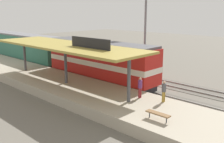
{
  "coord_description": "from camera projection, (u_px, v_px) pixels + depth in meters",
  "views": [
    {
      "loc": [
        -19.39,
        -20.16,
        7.85
      ],
      "look_at": [
        -1.38,
        -3.18,
        2.0
      ],
      "focal_mm": 41.32,
      "sensor_mm": 36.0,
      "label": 1
    }
  ],
  "objects": [
    {
      "name": "ground_plane",
      "position": [
        112.0,
        79.0,
        30.41
      ],
      "size": [
        120.0,
        120.0,
        0.0
      ],
      "primitive_type": "plane",
      "color": "#666056"
    },
    {
      "name": "track_near",
      "position": [
        100.0,
        82.0,
        28.99
      ],
      "size": [
        3.2,
        110.0,
        0.16
      ],
      "color": "#565249",
      "rests_on": "ground"
    },
    {
      "name": "track_far",
      "position": [
        126.0,
        75.0,
        32.25
      ],
      "size": [
        3.2,
        110.0,
        0.16
      ],
      "color": "#565249",
      "rests_on": "ground"
    },
    {
      "name": "platform",
      "position": [
        67.0,
        87.0,
        25.64
      ],
      "size": [
        6.0,
        44.0,
        0.9
      ],
      "primitive_type": "cube",
      "color": "#A89E89",
      "rests_on": "ground"
    },
    {
      "name": "station_canopy",
      "position": [
        66.0,
        46.0,
        24.63
      ],
      "size": [
        5.2,
        18.0,
        4.7
      ],
      "color": "#47474C",
      "rests_on": "platform"
    },
    {
      "name": "platform_bench",
      "position": [
        158.0,
        114.0,
        16.68
      ],
      "size": [
        0.44,
        1.7,
        0.5
      ],
      "color": "#333338",
      "rests_on": "platform"
    },
    {
      "name": "locomotive",
      "position": [
        100.0,
        61.0,
        28.46
      ],
      "size": [
        2.93,
        14.43,
        4.44
      ],
      "color": "#28282D",
      "rests_on": "track_near"
    },
    {
      "name": "passenger_carriage_front",
      "position": [
        20.0,
        47.0,
        40.49
      ],
      "size": [
        2.9,
        20.0,
        4.24
      ],
      "color": "#28282D",
      "rests_on": "track_near"
    },
    {
      "name": "freight_car",
      "position": [
        78.0,
        52.0,
        38.06
      ],
      "size": [
        2.8,
        12.0,
        3.54
      ],
      "color": "#28282D",
      "rests_on": "track_far"
    },
    {
      "name": "light_mast",
      "position": [
        146.0,
        6.0,
        32.34
      ],
      "size": [
        1.1,
        1.1,
        11.7
      ],
      "color": "slate",
      "rests_on": "ground"
    },
    {
      "name": "person_waiting",
      "position": [
        140.0,
        87.0,
        20.9
      ],
      "size": [
        0.34,
        0.34,
        1.71
      ],
      "color": "maroon",
      "rests_on": "platform"
    },
    {
      "name": "person_walking",
      "position": [
        164.0,
        90.0,
        19.92
      ],
      "size": [
        0.34,
        0.34,
        1.71
      ],
      "color": "olive",
      "rests_on": "platform"
    }
  ]
}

